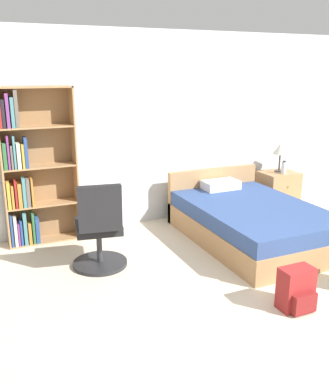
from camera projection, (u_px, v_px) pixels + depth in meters
ground_plane at (321, 341)px, 3.42m from camera, size 14.00×14.00×0.00m
wall_back at (160, 129)px, 5.90m from camera, size 9.00×0.06×2.60m
bookshelf at (29, 172)px, 5.14m from camera, size 0.88×0.27×1.91m
bed at (250, 221)px, 5.41m from camera, size 1.39×2.10×0.73m
office_chair at (99, 232)px, 4.56m from camera, size 0.60×0.65×0.99m
nightstand at (278, 191)px, 6.56m from camera, size 0.54×0.47×0.59m
table_lamp at (281, 150)px, 6.43m from camera, size 0.23×0.23×0.44m
water_bottle at (284, 168)px, 6.35m from camera, size 0.07×0.07×0.20m
backpack_red at (297, 290)px, 3.84m from camera, size 0.31×0.25×0.39m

